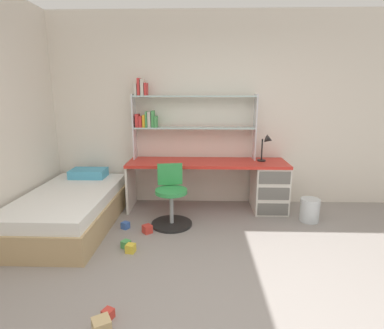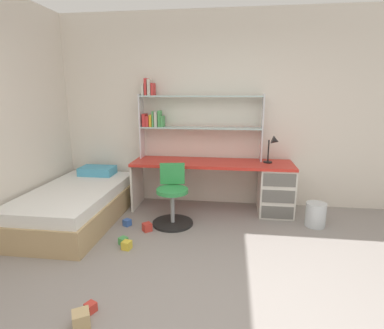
{
  "view_description": "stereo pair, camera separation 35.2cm",
  "coord_description": "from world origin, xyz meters",
  "px_view_note": "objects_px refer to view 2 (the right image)",
  "views": [
    {
      "loc": [
        -0.18,
        -1.91,
        1.64
      ],
      "look_at": [
        -0.29,
        1.58,
        0.82
      ],
      "focal_mm": 28.28,
      "sensor_mm": 36.0,
      "label": 1
    },
    {
      "loc": [
        0.17,
        -1.88,
        1.64
      ],
      "look_at": [
        -0.29,
        1.58,
        0.82
      ],
      "focal_mm": 28.28,
      "sensor_mm": 36.0,
      "label": 2
    }
  ],
  "objects_px": {
    "desk_lamp": "(274,145)",
    "toy_block_green_2": "(123,241)",
    "swivel_chair": "(173,201)",
    "toy_block_blue_4": "(127,223)",
    "bookshelf_hutch": "(184,114)",
    "toy_block_red_5": "(91,307)",
    "bed_platform": "(77,204)",
    "toy_block_yellow_0": "(127,245)",
    "desk": "(255,184)",
    "waste_bin": "(316,215)",
    "toy_block_red_3": "(147,227)",
    "toy_block_natural_1": "(81,319)"
  },
  "relations": [
    {
      "from": "toy_block_green_2",
      "to": "toy_block_blue_4",
      "type": "relative_size",
      "value": 0.99
    },
    {
      "from": "toy_block_red_3",
      "to": "waste_bin",
      "type": "bearing_deg",
      "value": 11.43
    },
    {
      "from": "toy_block_red_5",
      "to": "desk",
      "type": "bearing_deg",
      "value": 58.52
    },
    {
      "from": "toy_block_yellow_0",
      "to": "toy_block_red_3",
      "type": "xyz_separation_m",
      "value": [
        0.1,
        0.46,
        0.0
      ]
    },
    {
      "from": "bed_platform",
      "to": "toy_block_yellow_0",
      "type": "height_order",
      "value": "bed_platform"
    },
    {
      "from": "toy_block_natural_1",
      "to": "desk",
      "type": "bearing_deg",
      "value": 60.23
    },
    {
      "from": "waste_bin",
      "to": "toy_block_red_3",
      "type": "bearing_deg",
      "value": -168.57
    },
    {
      "from": "swivel_chair",
      "to": "toy_block_green_2",
      "type": "bearing_deg",
      "value": -124.68
    },
    {
      "from": "bed_platform",
      "to": "toy_block_green_2",
      "type": "distance_m",
      "value": 1.02
    },
    {
      "from": "swivel_chair",
      "to": "toy_block_natural_1",
      "type": "xyz_separation_m",
      "value": [
        -0.31,
        -1.85,
        -0.24
      ]
    },
    {
      "from": "bed_platform",
      "to": "toy_block_yellow_0",
      "type": "distance_m",
      "value": 1.13
    },
    {
      "from": "toy_block_yellow_0",
      "to": "toy_block_red_3",
      "type": "bearing_deg",
      "value": 78.21
    },
    {
      "from": "bookshelf_hutch",
      "to": "toy_block_green_2",
      "type": "relative_size",
      "value": 21.25
    },
    {
      "from": "desk_lamp",
      "to": "waste_bin",
      "type": "bearing_deg",
      "value": -39.15
    },
    {
      "from": "bookshelf_hutch",
      "to": "toy_block_red_5",
      "type": "distance_m",
      "value": 2.79
    },
    {
      "from": "toy_block_natural_1",
      "to": "toy_block_red_5",
      "type": "relative_size",
      "value": 1.61
    },
    {
      "from": "bed_platform",
      "to": "toy_block_green_2",
      "type": "bearing_deg",
      "value": -33.97
    },
    {
      "from": "swivel_chair",
      "to": "toy_block_red_5",
      "type": "distance_m",
      "value": 1.74
    },
    {
      "from": "toy_block_green_2",
      "to": "desk_lamp",
      "type": "bearing_deg",
      "value": 34.8
    },
    {
      "from": "desk_lamp",
      "to": "bed_platform",
      "type": "bearing_deg",
      "value": -165.92
    },
    {
      "from": "desk",
      "to": "toy_block_blue_4",
      "type": "relative_size",
      "value": 26.79
    },
    {
      "from": "toy_block_green_2",
      "to": "toy_block_blue_4",
      "type": "distance_m",
      "value": 0.49
    },
    {
      "from": "bed_platform",
      "to": "toy_block_natural_1",
      "type": "distance_m",
      "value": 2.03
    },
    {
      "from": "bookshelf_hutch",
      "to": "waste_bin",
      "type": "xyz_separation_m",
      "value": [
        1.77,
        -0.58,
        -1.2
      ]
    },
    {
      "from": "toy_block_green_2",
      "to": "toy_block_red_3",
      "type": "distance_m",
      "value": 0.4
    },
    {
      "from": "desk_lamp",
      "to": "bed_platform",
      "type": "height_order",
      "value": "desk_lamp"
    },
    {
      "from": "bookshelf_hutch",
      "to": "toy_block_natural_1",
      "type": "relative_size",
      "value": 14.78
    },
    {
      "from": "desk_lamp",
      "to": "toy_block_yellow_0",
      "type": "relative_size",
      "value": 4.21
    },
    {
      "from": "toy_block_red_5",
      "to": "waste_bin",
      "type": "bearing_deg",
      "value": 41.11
    },
    {
      "from": "swivel_chair",
      "to": "toy_block_yellow_0",
      "type": "xyz_separation_m",
      "value": [
        -0.36,
        -0.73,
        -0.25
      ]
    },
    {
      "from": "bed_platform",
      "to": "bookshelf_hutch",
      "type": "bearing_deg",
      "value": 31.88
    },
    {
      "from": "desk",
      "to": "swivel_chair",
      "type": "bearing_deg",
      "value": -152.61
    },
    {
      "from": "bookshelf_hutch",
      "to": "waste_bin",
      "type": "bearing_deg",
      "value": -18.22
    },
    {
      "from": "desk",
      "to": "desk_lamp",
      "type": "height_order",
      "value": "desk_lamp"
    },
    {
      "from": "toy_block_red_5",
      "to": "toy_block_red_3",
      "type": "bearing_deg",
      "value": 88.25
    },
    {
      "from": "desk_lamp",
      "to": "toy_block_red_5",
      "type": "height_order",
      "value": "desk_lamp"
    },
    {
      "from": "toy_block_yellow_0",
      "to": "toy_block_blue_4",
      "type": "relative_size",
      "value": 1.09
    },
    {
      "from": "desk",
      "to": "swivel_chair",
      "type": "distance_m",
      "value": 1.2
    },
    {
      "from": "desk",
      "to": "toy_block_blue_4",
      "type": "distance_m",
      "value": 1.81
    },
    {
      "from": "toy_block_natural_1",
      "to": "toy_block_red_3",
      "type": "xyz_separation_m",
      "value": [
        0.04,
        1.58,
        -0.01
      ]
    },
    {
      "from": "desk",
      "to": "swivel_chair",
      "type": "relative_size",
      "value": 2.92
    },
    {
      "from": "toy_block_green_2",
      "to": "toy_block_red_3",
      "type": "xyz_separation_m",
      "value": [
        0.17,
        0.37,
        0.01
      ]
    },
    {
      "from": "desk_lamp",
      "to": "toy_block_green_2",
      "type": "xyz_separation_m",
      "value": [
        -1.73,
        -1.2,
        -0.92
      ]
    },
    {
      "from": "swivel_chair",
      "to": "toy_block_green_2",
      "type": "xyz_separation_m",
      "value": [
        -0.44,
        -0.63,
        -0.26
      ]
    },
    {
      "from": "swivel_chair",
      "to": "toy_block_blue_4",
      "type": "height_order",
      "value": "swivel_chair"
    },
    {
      "from": "bed_platform",
      "to": "toy_block_blue_4",
      "type": "relative_size",
      "value": 22.62
    },
    {
      "from": "toy_block_yellow_0",
      "to": "toy_block_green_2",
      "type": "height_order",
      "value": "toy_block_yellow_0"
    },
    {
      "from": "swivel_chair",
      "to": "toy_block_red_5",
      "type": "xyz_separation_m",
      "value": [
        -0.31,
        -1.69,
        -0.26
      ]
    },
    {
      "from": "toy_block_natural_1",
      "to": "toy_block_blue_4",
      "type": "height_order",
      "value": "toy_block_natural_1"
    },
    {
      "from": "desk_lamp",
      "to": "toy_block_natural_1",
      "type": "distance_m",
      "value": 3.04
    }
  ]
}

